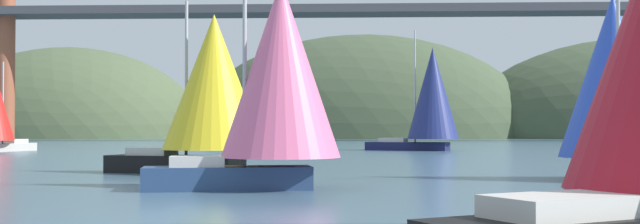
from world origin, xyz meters
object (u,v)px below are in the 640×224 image
at_px(sailboat_blue_spinnaker, 614,81).
at_px(sailboat_pink_spinnaker, 277,76).
at_px(sailboat_navy_sail, 431,97).
at_px(sailboat_yellow_sail, 211,87).

distance_m(sailboat_blue_spinnaker, sailboat_pink_spinnaker, 13.60).
relative_size(sailboat_navy_sail, sailboat_pink_spinnaker, 1.37).
bearing_deg(sailboat_yellow_sail, sailboat_blue_spinnaker, -13.07).
bearing_deg(sailboat_blue_spinnaker, sailboat_pink_spinnaker, -160.63).
xyz_separation_m(sailboat_navy_sail, sailboat_pink_spinnaker, (-9.73, -42.88, -0.99)).
bearing_deg(sailboat_blue_spinnaker, sailboat_yellow_sail, 166.93).
xyz_separation_m(sailboat_yellow_sail, sailboat_pink_spinnaker, (3.81, -8.37, -0.06)).
bearing_deg(sailboat_yellow_sail, sailboat_pink_spinnaker, -65.52).
xyz_separation_m(sailboat_blue_spinnaker, sailboat_yellow_sail, (-16.64, 3.86, 0.00)).
bearing_deg(sailboat_pink_spinnaker, sailboat_navy_sail, 77.22).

